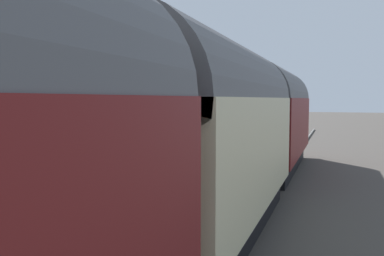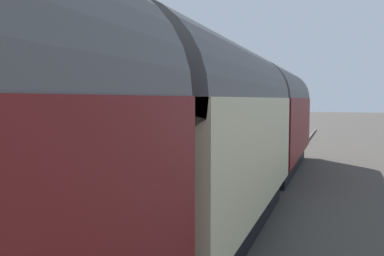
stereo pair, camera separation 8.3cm
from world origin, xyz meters
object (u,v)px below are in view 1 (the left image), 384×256
(station_building, at_px, (74,112))
(planter_edge_far, at_px, (188,127))
(station_sign_board, at_px, (216,118))
(lamp_post_platform, at_px, (227,90))
(planter_edge_near, at_px, (194,138))
(planter_by_door, at_px, (202,123))
(bench_mid_platform, at_px, (189,133))
(planter_corner_building, at_px, (205,126))
(train, at_px, (211,133))
(planter_bench_left, at_px, (180,126))
(planter_bench_right, at_px, (193,122))
(bench_by_lamp, at_px, (228,124))
(bench_near_building, at_px, (214,128))

(station_building, bearing_deg, planter_edge_far, 3.26)
(station_sign_board, bearing_deg, lamp_post_platform, -4.08)
(planter_edge_near, height_order, planter_by_door, planter_by_door)
(bench_mid_platform, bearing_deg, lamp_post_platform, -31.64)
(lamp_post_platform, bearing_deg, planter_corner_building, 35.22)
(planter_edge_near, relative_size, planter_corner_building, 0.89)
(train, height_order, planter_bench_left, train)
(planter_bench_left, height_order, planter_bench_right, planter_bench_right)
(bench_by_lamp, relative_size, planter_by_door, 1.36)
(planter_bench_left, distance_m, planter_edge_far, 1.08)
(bench_mid_platform, xyz_separation_m, planter_edge_near, (-0.97, -0.60, -0.12))
(bench_by_lamp, bearing_deg, planter_bench_right, 71.97)
(bench_near_building, xyz_separation_m, planter_by_door, (2.78, 1.63, 0.06))
(bench_by_lamp, distance_m, station_sign_board, 6.72)
(lamp_post_platform, bearing_deg, planter_bench_left, 43.42)
(station_building, relative_size, planter_edge_near, 9.33)
(bench_near_building, height_order, lamp_post_platform, lamp_post_platform)
(planter_by_door, xyz_separation_m, lamp_post_platform, (-4.09, -2.74, 1.97))
(planter_bench_right, distance_m, station_sign_board, 8.42)
(planter_edge_far, relative_size, planter_corner_building, 1.01)
(station_building, bearing_deg, station_sign_board, -21.60)
(bench_mid_platform, distance_m, planter_edge_far, 6.55)
(bench_near_building, distance_m, planter_edge_far, 3.71)
(station_building, bearing_deg, train, -114.54)
(station_building, height_order, planter_bench_left, station_building)
(train, height_order, bench_near_building, train)
(bench_by_lamp, relative_size, planter_edge_near, 1.95)
(planter_edge_near, relative_size, lamp_post_platform, 0.20)
(planter_bench_left, distance_m, planter_edge_near, 8.65)
(bench_near_building, bearing_deg, train, -163.66)
(planter_corner_building, distance_m, planter_by_door, 1.10)
(station_building, distance_m, bench_near_building, 10.30)
(station_building, height_order, station_sign_board, station_building)
(bench_near_building, height_order, planter_edge_far, bench_near_building)
(planter_bench_left, bearing_deg, planter_corner_building, -125.15)
(planter_by_door, bearing_deg, planter_edge_near, -164.12)
(planter_bench_right, bearing_deg, bench_near_building, -147.83)
(planter_edge_far, relative_size, planter_edge_near, 1.13)
(train, relative_size, planter_bench_left, 33.08)
(planter_corner_building, height_order, station_sign_board, station_sign_board)
(bench_by_lamp, relative_size, planter_corner_building, 1.74)
(bench_by_lamp, distance_m, planter_edge_far, 2.60)
(planter_bench_right, relative_size, planter_corner_building, 1.16)
(planter_bench_left, relative_size, planter_by_door, 0.74)
(station_building, distance_m, bench_by_lamp, 13.83)
(bench_mid_platform, relative_size, planter_by_door, 1.37)
(bench_near_building, bearing_deg, bench_mid_platform, 176.78)
(planter_corner_building, bearing_deg, planter_edge_far, 58.77)
(train, xyz_separation_m, lamp_post_platform, (11.28, 2.58, 1.19))
(lamp_post_platform, bearing_deg, station_sign_board, 175.92)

